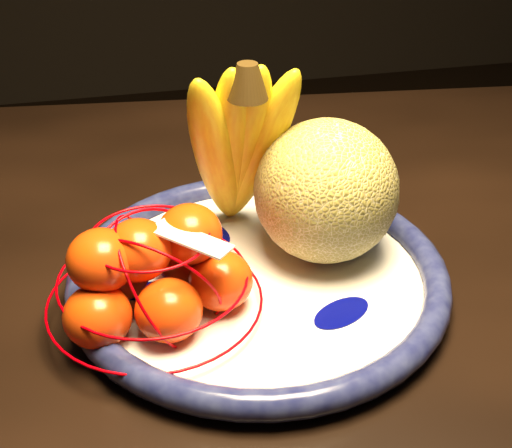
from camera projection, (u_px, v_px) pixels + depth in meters
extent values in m
cube|color=black|center=(464.00, 252.00, 0.80)|extent=(1.53, 1.02, 0.04)
cylinder|color=white|center=(258.00, 282.00, 0.71)|extent=(0.34, 0.34, 0.01)
torus|color=#0B0D3A|center=(258.00, 273.00, 0.70)|extent=(0.37, 0.37, 0.03)
cylinder|color=white|center=(258.00, 286.00, 0.71)|extent=(0.17, 0.17, 0.01)
ellipsoid|color=#020661|center=(341.00, 313.00, 0.66)|extent=(0.14, 0.11, 0.00)
ellipsoid|color=#020661|center=(212.00, 232.00, 0.77)|extent=(0.10, 0.13, 0.00)
ellipsoid|color=#020661|center=(148.00, 291.00, 0.68)|extent=(0.10, 0.06, 0.00)
sphere|color=olive|center=(326.00, 191.00, 0.70)|extent=(0.14, 0.14, 0.14)
ellipsoid|color=yellow|center=(216.00, 147.00, 0.71)|extent=(0.10, 0.14, 0.21)
ellipsoid|color=yellow|center=(231.00, 143.00, 0.71)|extent=(0.06, 0.12, 0.22)
ellipsoid|color=yellow|center=(244.00, 141.00, 0.71)|extent=(0.07, 0.12, 0.22)
ellipsoid|color=yellow|center=(259.00, 141.00, 0.72)|extent=(0.11, 0.13, 0.21)
cone|color=black|center=(236.00, 47.00, 0.66)|extent=(0.04, 0.04, 0.03)
ellipsoid|color=#FF4100|center=(98.00, 316.00, 0.61)|extent=(0.06, 0.06, 0.06)
ellipsoid|color=#FF4100|center=(169.00, 310.00, 0.62)|extent=(0.06, 0.06, 0.06)
ellipsoid|color=#FF4100|center=(221.00, 280.00, 0.65)|extent=(0.06, 0.06, 0.06)
ellipsoid|color=#FF4100|center=(118.00, 271.00, 0.67)|extent=(0.06, 0.06, 0.06)
ellipsoid|color=#FF4100|center=(185.00, 256.00, 0.69)|extent=(0.06, 0.06, 0.06)
ellipsoid|color=#FF4100|center=(138.00, 250.00, 0.62)|extent=(0.06, 0.06, 0.06)
ellipsoid|color=#FF4100|center=(190.00, 234.00, 0.64)|extent=(0.06, 0.06, 0.06)
ellipsoid|color=#FF4100|center=(101.00, 260.00, 0.61)|extent=(0.06, 0.06, 0.06)
torus|color=#C20006|center=(155.00, 299.00, 0.65)|extent=(0.22, 0.22, 0.00)
torus|color=#C20006|center=(153.00, 277.00, 0.64)|extent=(0.19, 0.19, 0.00)
torus|color=#C20006|center=(149.00, 237.00, 0.62)|extent=(0.12, 0.12, 0.00)
torus|color=#C20006|center=(153.00, 281.00, 0.64)|extent=(0.15, 0.11, 0.12)
torus|color=#C20006|center=(153.00, 281.00, 0.64)|extent=(0.07, 0.14, 0.12)
torus|color=#C20006|center=(153.00, 281.00, 0.64)|extent=(0.14, 0.12, 0.12)
cube|color=white|center=(191.00, 238.00, 0.61)|extent=(0.07, 0.07, 0.01)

